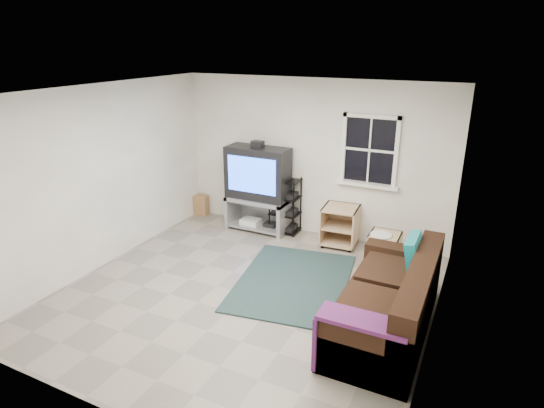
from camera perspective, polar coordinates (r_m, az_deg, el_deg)
The scene contains 8 objects.
room at distance 7.20m, azimuth 12.10°, elevation 6.04°, with size 4.60×4.62×4.60m.
tv_unit at distance 7.75m, azimuth -1.74°, elevation 2.78°, with size 1.07×0.54×1.58m.
av_rack at distance 7.77m, azimuth 1.65°, elevation -0.60°, with size 0.49×0.36×0.98m.
side_table_left at distance 7.43m, azimuth 8.60°, elevation -2.50°, with size 0.59×0.59×0.64m.
side_table_right at distance 6.93m, azimuth 13.90°, elevation -5.15°, with size 0.44×0.47×0.51m.
sofa at distance 5.41m, azimuth 14.46°, elevation -12.10°, with size 0.94×2.12×0.97m.
shag_rug at distance 6.36m, azimuth 2.65°, elevation -9.69°, with size 1.46×2.00×0.02m, color black.
paper_bag at distance 8.75m, azimuth -8.86°, elevation -0.12°, with size 0.26×0.17×0.37m, color olive.
Camera 1 is at (2.60, -4.53, 3.16)m, focal length 30.00 mm.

